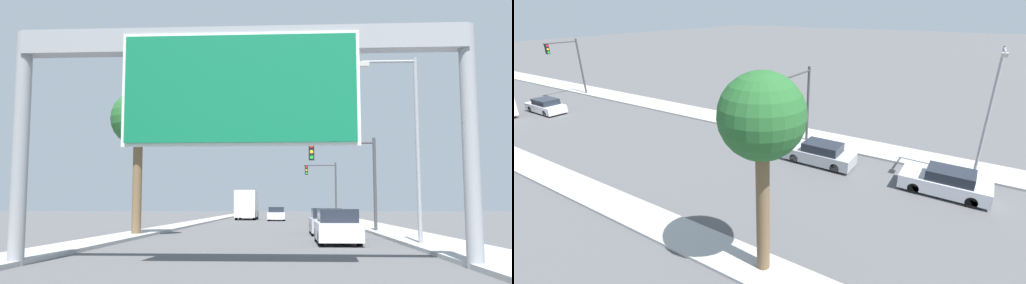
% 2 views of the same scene
% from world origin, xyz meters
% --- Properties ---
extents(sidewalk_right, '(3.00, 120.00, 0.15)m').
position_xyz_m(sidewalk_right, '(7.75, 60.00, 0.07)').
color(sidewalk_right, '#A8A8A8').
rests_on(sidewalk_right, ground).
extents(median_strip_left, '(2.00, 120.00, 0.15)m').
position_xyz_m(median_strip_left, '(-7.25, 60.00, 0.07)').
color(median_strip_left, '#A8A8A8').
rests_on(median_strip_left, ground).
extents(sign_gantry, '(13.37, 0.73, 6.84)m').
position_xyz_m(sign_gantry, '(0.00, 17.88, 5.25)').
color(sign_gantry, gray).
rests_on(sign_gantry, ground).
extents(car_near_left, '(1.84, 4.53, 1.46)m').
position_xyz_m(car_near_left, '(0.00, 63.81, 0.69)').
color(car_near_left, silver).
rests_on(car_near_left, ground).
extents(car_mid_right, '(1.82, 4.75, 1.53)m').
position_xyz_m(car_mid_right, '(3.50, 35.41, 0.72)').
color(car_mid_right, '#A5A8AD').
rests_on(car_mid_right, ground).
extents(car_far_right, '(1.86, 4.74, 1.54)m').
position_xyz_m(car_far_right, '(3.50, 27.65, 0.73)').
color(car_far_right, silver).
rests_on(car_far_right, ground).
extents(truck_box_primary, '(2.30, 7.63, 3.32)m').
position_xyz_m(truck_box_primary, '(-3.50, 67.68, 1.68)').
color(truck_box_primary, yellow).
rests_on(truck_box_primary, ground).
extents(traffic_light_near_intersection, '(4.38, 0.32, 5.92)m').
position_xyz_m(traffic_light_near_intersection, '(5.33, 38.00, 4.01)').
color(traffic_light_near_intersection, '#3D3D3F').
rests_on(traffic_light_near_intersection, ground).
extents(traffic_light_mid_block, '(3.75, 0.32, 6.55)m').
position_xyz_m(traffic_light_mid_block, '(5.63, 68.00, 4.35)').
color(traffic_light_mid_block, '#3D3D3F').
rests_on(traffic_light_mid_block, ground).
extents(palm_tree_background, '(3.12, 3.12, 8.12)m').
position_xyz_m(palm_tree_background, '(-7.06, 33.16, 6.38)').
color(palm_tree_background, brown).
rests_on(palm_tree_background, ground).
extents(street_lamp_right, '(2.67, 0.28, 8.05)m').
position_xyz_m(street_lamp_right, '(6.50, 26.31, 4.80)').
color(street_lamp_right, gray).
rests_on(street_lamp_right, ground).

